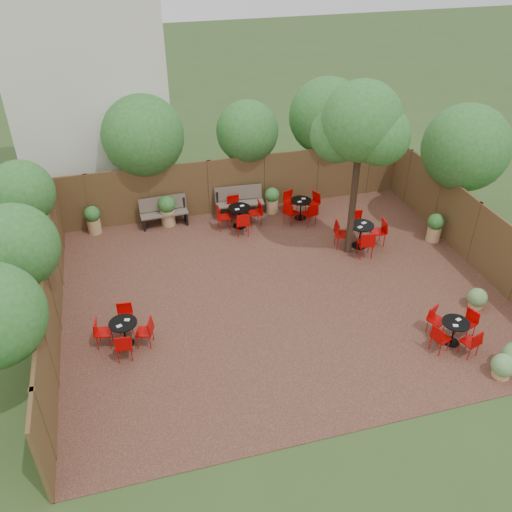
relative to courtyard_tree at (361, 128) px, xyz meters
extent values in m
plane|color=#354F23|center=(-2.63, -1.40, -4.06)|extent=(80.00, 80.00, 0.00)
cube|color=#3B2018|center=(-2.63, -1.40, -4.05)|extent=(12.00, 10.00, 0.02)
cube|color=#50361D|center=(-2.63, 3.60, -3.06)|extent=(12.00, 0.08, 2.00)
cube|color=#50361D|center=(-8.63, -1.40, -3.06)|extent=(0.08, 10.00, 2.00)
cube|color=#50361D|center=(3.37, -1.40, -3.06)|extent=(0.08, 10.00, 2.00)
cube|color=beige|center=(-7.13, 6.60, -0.06)|extent=(5.00, 4.00, 8.00)
sphere|color=#266220|center=(-9.23, 1.60, -1.52)|extent=(1.81, 1.81, 1.81)
sphere|color=#266220|center=(-9.13, -1.40, -1.45)|extent=(2.05, 2.05, 2.05)
sphere|color=#266220|center=(-5.63, 4.30, -1.26)|extent=(2.69, 2.69, 2.69)
sphere|color=#266220|center=(-2.13, 4.20, -1.42)|extent=(2.13, 2.13, 2.13)
sphere|color=#266220|center=(0.87, 4.40, -1.24)|extent=(2.75, 2.75, 2.75)
sphere|color=#266220|center=(3.97, 0.60, -1.25)|extent=(2.72, 2.72, 2.72)
cylinder|color=black|center=(0.01, 0.01, -1.82)|extent=(0.25, 0.25, 4.45)
sphere|color=#266220|center=(0.01, 0.01, 0.18)|extent=(2.23, 2.23, 2.23)
sphere|color=#266220|center=(-0.49, 0.41, -0.31)|extent=(1.56, 1.56, 1.56)
sphere|color=#266220|center=(0.41, -0.39, -0.13)|extent=(1.63, 1.63, 1.63)
cube|color=brown|center=(-5.31, 3.15, -3.59)|extent=(1.60, 0.55, 0.05)
cube|color=brown|center=(-5.31, 3.36, -3.30)|extent=(1.59, 0.20, 0.48)
cube|color=black|center=(-6.03, 3.15, -3.83)|extent=(0.09, 0.48, 0.42)
cube|color=black|center=(-4.59, 3.15, -3.83)|extent=(0.09, 0.48, 0.42)
cube|color=brown|center=(-2.69, 3.15, -3.57)|extent=(1.68, 0.60, 0.05)
cube|color=brown|center=(-2.69, 3.37, -3.27)|extent=(1.65, 0.23, 0.50)
cube|color=black|center=(-3.44, 3.15, -3.82)|extent=(0.10, 0.50, 0.44)
cube|color=black|center=(-1.95, 3.15, -3.82)|extent=(0.10, 0.50, 0.44)
cylinder|color=black|center=(-7.01, -2.42, -4.03)|extent=(0.40, 0.40, 0.03)
cylinder|color=black|center=(-7.01, -2.42, -3.70)|extent=(0.05, 0.05, 0.64)
cylinder|color=black|center=(-7.01, -2.42, -3.38)|extent=(0.69, 0.69, 0.03)
cube|color=white|center=(-6.90, -2.35, -3.36)|extent=(0.15, 0.12, 0.01)
cube|color=white|center=(-7.10, -2.53, -3.36)|extent=(0.15, 0.12, 0.01)
cylinder|color=black|center=(0.84, -4.54, -4.03)|extent=(0.39, 0.39, 0.03)
cylinder|color=black|center=(0.84, -4.54, -3.72)|extent=(0.04, 0.04, 0.62)
cylinder|color=black|center=(0.84, -4.54, -3.40)|extent=(0.67, 0.67, 0.03)
cube|color=white|center=(0.94, -4.47, -3.38)|extent=(0.15, 0.13, 0.01)
cube|color=white|center=(0.75, -4.65, -3.38)|extent=(0.15, 0.13, 0.01)
cylinder|color=black|center=(0.48, 0.20, -4.03)|extent=(0.46, 0.46, 0.03)
cylinder|color=black|center=(0.48, 0.20, -3.65)|extent=(0.05, 0.05, 0.74)
cylinder|color=black|center=(0.48, 0.20, -3.28)|extent=(0.80, 0.80, 0.03)
cube|color=white|center=(0.61, 0.28, -3.25)|extent=(0.16, 0.12, 0.02)
cube|color=white|center=(0.38, 0.07, -3.25)|extent=(0.16, 0.12, 0.02)
cylinder|color=black|center=(-0.73, 2.40, -4.03)|extent=(0.41, 0.41, 0.03)
cylinder|color=black|center=(-0.73, 2.40, -3.70)|extent=(0.05, 0.05, 0.66)
cylinder|color=black|center=(-0.73, 2.40, -3.36)|extent=(0.71, 0.71, 0.03)
cube|color=white|center=(-0.61, 2.48, -3.34)|extent=(0.16, 0.14, 0.01)
cube|color=white|center=(-0.82, 2.29, -3.34)|extent=(0.16, 0.14, 0.01)
cylinder|color=black|center=(-2.90, 2.40, -4.03)|extent=(0.43, 0.43, 0.03)
cylinder|color=black|center=(-2.90, 2.40, -3.68)|extent=(0.05, 0.05, 0.69)
cylinder|color=black|center=(-2.90, 2.40, -3.33)|extent=(0.75, 0.75, 0.03)
cube|color=white|center=(-2.78, 2.48, -3.30)|extent=(0.14, 0.10, 0.01)
cube|color=white|center=(-3.00, 2.28, -3.30)|extent=(0.14, 0.10, 0.01)
cylinder|color=tan|center=(-5.19, 3.20, -3.77)|extent=(0.48, 0.48, 0.55)
sphere|color=#266220|center=(-5.19, 3.20, -3.27)|extent=(0.58, 0.58, 0.58)
cylinder|color=tan|center=(-1.56, 3.07, -3.80)|extent=(0.43, 0.43, 0.49)
sphere|color=#266220|center=(-1.56, 3.07, -3.36)|extent=(0.51, 0.51, 0.51)
cylinder|color=tan|center=(-7.62, 3.30, -3.79)|extent=(0.44, 0.44, 0.50)
sphere|color=#266220|center=(-7.62, 3.30, -3.34)|extent=(0.53, 0.53, 0.53)
cylinder|color=tan|center=(2.93, -0.11, -3.79)|extent=(0.44, 0.44, 0.50)
sphere|color=#266220|center=(2.93, -0.11, -3.35)|extent=(0.52, 0.52, 0.52)
cylinder|color=tan|center=(1.33, -5.83, -3.95)|extent=(0.41, 0.41, 0.18)
sphere|color=#598645|center=(1.33, -5.83, -3.72)|extent=(0.55, 0.55, 0.55)
cylinder|color=tan|center=(2.27, -3.45, -3.96)|extent=(0.38, 0.38, 0.17)
sphere|color=#598645|center=(2.27, -3.45, -3.74)|extent=(0.52, 0.52, 0.52)
camera|label=1|loc=(-6.53, -12.89, 5.25)|focal=37.77mm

